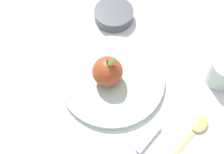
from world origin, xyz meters
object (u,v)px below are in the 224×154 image
side_bowl (114,14)px  knife (160,125)px  apple (107,71)px  spoon (195,131)px  cup (224,71)px  dinner_plate (112,79)px

side_bowl → knife: bearing=-62.8°
apple → spoon: size_ratio=0.55×
apple → knife: size_ratio=0.47×
apple → cup: 0.29m
dinner_plate → spoon: (0.21, -0.10, -0.00)m
side_bowl → spoon: (0.24, -0.31, -0.01)m
side_bowl → knife: 0.35m
apple → spoon: 0.25m
cup → spoon: (-0.06, -0.15, -0.04)m
cup → knife: cup is taller
apple → side_bowl: (-0.02, 0.21, -0.03)m
side_bowl → cup: bearing=-28.1°
apple → side_bowl: 0.22m
apple → spoon: bearing=-24.1°
knife → apple: bearing=145.6°
side_bowl → spoon: side_bowl is taller
knife → dinner_plate: bearing=142.2°
knife → spoon: 0.08m
dinner_plate → knife: dinner_plate is taller
side_bowl → cup: 0.34m
dinner_plate → cup: (0.27, 0.05, 0.03)m
spoon → dinner_plate: bearing=153.8°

